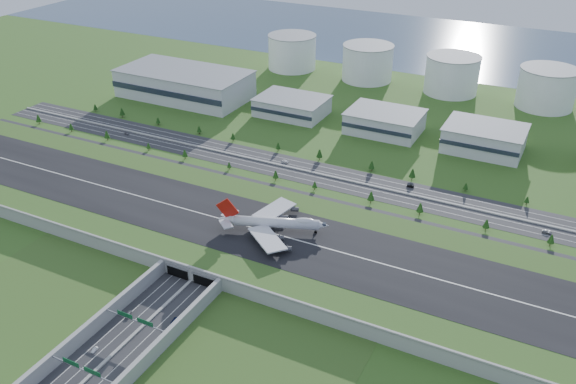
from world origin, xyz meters
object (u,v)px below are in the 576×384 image
at_px(boeing_747, 273,222).
at_px(car_0, 129,314).
at_px(car_2, 175,321).
at_px(car_6, 547,232).
at_px(car_1, 95,350).
at_px(car_7, 285,161).
at_px(car_5, 410,186).
at_px(car_4, 127,134).
at_px(fuel_tank_a, 292,52).

relative_size(boeing_747, car_0, 12.42).
height_order(car_2, car_6, car_6).
bearing_deg(car_1, boeing_747, 71.19).
bearing_deg(car_7, car_2, 20.20).
height_order(car_0, car_5, car_0).
distance_m(car_2, car_4, 241.88).
relative_size(boeing_747, car_1, 15.67).
xyz_separation_m(car_0, car_5, (84.53, 193.04, -0.03)).
height_order(car_0, car_4, car_0).
height_order(car_0, car_7, car_0).
distance_m(car_2, car_6, 225.89).
distance_m(boeing_747, car_0, 96.99).
relative_size(fuel_tank_a, car_5, 9.96).
distance_m(car_0, car_6, 246.74).
xyz_separation_m(car_0, car_2, (23.14, 6.70, -0.05)).
bearing_deg(car_5, car_4, -85.63).
bearing_deg(car_4, fuel_tank_a, -3.13).
bearing_deg(car_0, car_5, 46.13).
bearing_deg(car_0, car_6, 24.57).
bearing_deg(boeing_747, car_1, -125.44).
xyz_separation_m(car_1, car_4, (-151.38, 202.74, 0.11)).
xyz_separation_m(car_2, car_6, (151.96, 167.14, 0.01)).
height_order(car_2, car_4, car_2).
relative_size(car_1, car_7, 0.70).
height_order(boeing_747, car_6, boeing_747).
height_order(boeing_747, car_0, boeing_747).
bearing_deg(car_7, car_0, 12.92).
xyz_separation_m(car_2, car_4, (-172.35, 169.71, -0.04)).
distance_m(car_0, car_4, 231.05).
relative_size(fuel_tank_a, car_6, 8.53).
bearing_deg(car_2, car_1, 46.92).
height_order(boeing_747, car_2, boeing_747).
xyz_separation_m(car_4, car_5, (233.75, 16.63, 0.06)).
bearing_deg(car_4, car_7, -77.64).
height_order(car_2, car_7, car_7).
bearing_deg(car_5, boeing_747, -26.40).
distance_m(boeing_747, car_1, 121.34).
bearing_deg(fuel_tank_a, car_5, -46.62).
xyz_separation_m(fuel_tank_a, boeing_747, (141.55, -307.13, -3.75)).
height_order(boeing_747, car_1, boeing_747).
xyz_separation_m(fuel_tank_a, car_7, (98.58, -208.66, -16.55)).
distance_m(car_4, car_7, 139.68).
height_order(fuel_tank_a, boeing_747, fuel_tank_a).
bearing_deg(car_4, car_0, -132.50).
relative_size(boeing_747, car_6, 10.63).
distance_m(boeing_747, car_2, 85.18).
bearing_deg(car_7, car_6, 95.24).
bearing_deg(car_5, car_7, -87.14).
distance_m(car_4, car_6, 324.32).
bearing_deg(fuel_tank_a, boeing_747, -65.26).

